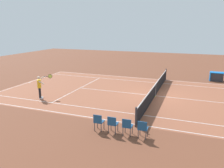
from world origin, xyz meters
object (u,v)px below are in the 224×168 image
Objects in this scene: tennis_ball at (155,96)px; tennis_player_near at (40,86)px; spectator_chair_0 at (143,128)px; spectator_chair_3 at (99,121)px; equipment_cart_tarped at (216,76)px; spectator_chair_1 at (127,126)px; tennis_net at (156,90)px; spectator_chair_2 at (113,123)px.

tennis_player_near is at bearing 23.15° from tennis_ball.
spectator_chair_0 and spectator_chair_3 have the same top height.
spectator_chair_3 is 15.16m from equipment_cart_tarped.
spectator_chair_1 reaches higher than tennis_ball.
tennis_net reaches higher than tennis_ball.
spectator_chair_3 is (1.49, 0.00, 0.00)m from spectator_chair_1.
spectator_chair_3 is (0.74, 0.00, 0.00)m from spectator_chair_2.
tennis_ball is (-7.75, -3.31, -0.90)m from tennis_player_near.
spectator_chair_0 is 14.38m from equipment_cart_tarped.
spectator_chair_2 is 1.00× the size of spectator_chair_3.
tennis_ball is 6.85m from spectator_chair_3.
spectator_chair_0 is 1.49m from spectator_chair_2.
spectator_chair_2 reaches higher than equipment_cart_tarped.
tennis_player_near is at bearing 24.79° from tennis_net.
equipment_cart_tarped is (-4.61, -7.17, 0.40)m from tennis_ball.
spectator_chair_3 is at bearing 0.00° from spectator_chair_2.
tennis_player_near is 1.93× the size of spectator_chair_2.
spectator_chair_0 reaches higher than tennis_ball.
spectator_chair_1 is 0.70× the size of equipment_cart_tarped.
spectator_chair_0 is 0.74m from spectator_chair_1.
tennis_ball is at bearing -104.09° from spectator_chair_3.
spectator_chair_3 is at bearing 151.38° from tennis_player_near.
equipment_cart_tarped is at bearing -106.33° from spectator_chair_0.
spectator_chair_0 is at bearing 158.24° from tennis_player_near.
tennis_net is 13.30× the size of spectator_chair_0.
spectator_chair_3 reaches higher than equipment_cart_tarped.
spectator_chair_3 is at bearing 0.00° from spectator_chair_0.
spectator_chair_0 is 2.23m from spectator_chair_3.
tennis_net reaches higher than spectator_chair_2.
equipment_cart_tarped is (-5.53, -13.80, -0.08)m from spectator_chair_2.
tennis_net is 177.27× the size of tennis_ball.
spectator_chair_1 and spectator_chair_3 have the same top height.
tennis_net is 8.51m from tennis_player_near.
tennis_player_near reaches higher than tennis_ball.
tennis_player_near reaches higher than tennis_net.
spectator_chair_1 is at bearing 88.48° from tennis_ball.
spectator_chair_3 is at bearing 65.54° from equipment_cart_tarped.
spectator_chair_3 is (1.66, 6.63, 0.49)m from tennis_ball.
tennis_player_near is 8.28m from spectator_chair_1.
spectator_chair_0 is (-0.57, 6.63, 0.49)m from tennis_ball.
tennis_net reaches higher than equipment_cart_tarped.
tennis_player_near is (7.71, 3.56, 0.44)m from tennis_net.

